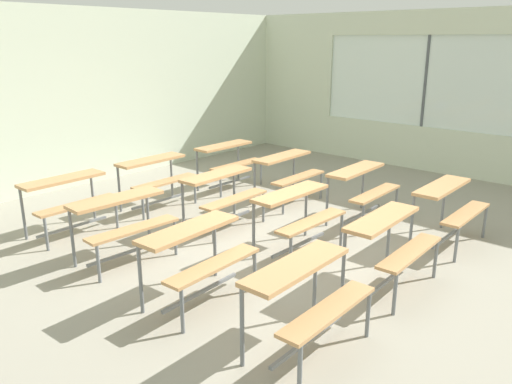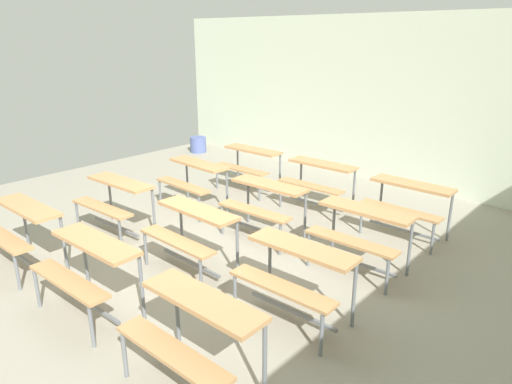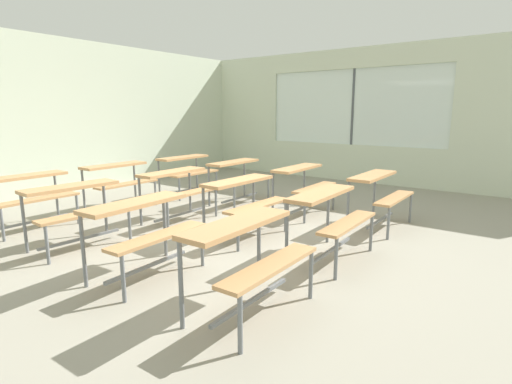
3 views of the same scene
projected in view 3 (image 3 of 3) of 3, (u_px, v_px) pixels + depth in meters
The scene contains 15 objects.
ground at pixel (228, 238), 5.24m from camera, with size 10.00×9.00×0.05m, color gray.
wall_back at pixel (47, 117), 7.58m from camera, with size 10.00×0.12×3.00m, color beige.
wall_right at pixel (380, 119), 8.80m from camera, with size 0.12×9.00×3.00m.
desk_bench_r0c0 at pixel (248, 245), 3.15m from camera, with size 1.11×0.61×0.74m.
desk_bench_r0c1 at pixel (330, 209), 4.33m from camera, with size 1.12×0.63×0.74m.
desk_bench_r0c2 at pixel (380, 188), 5.55m from camera, with size 1.11×0.61×0.74m.
desk_bench_r1c0 at pixel (143, 220), 3.87m from camera, with size 1.13×0.64×0.74m.
desk_bench_r1c1 at pixel (245, 194), 5.12m from camera, with size 1.11×0.60×0.74m.
desk_bench_r1c2 at pixel (303, 179), 6.29m from camera, with size 1.12×0.62×0.74m.
desk_bench_r2c0 at pixel (76, 201), 4.72m from camera, with size 1.13×0.64×0.74m.
desk_bench_r2c1 at pixel (178, 183), 5.87m from camera, with size 1.12×0.63×0.74m.
desk_bench_r2c2 at pixel (238, 172), 7.02m from camera, with size 1.11×0.61×0.74m.
desk_bench_r3c0 at pixel (29, 189), 5.47m from camera, with size 1.11×0.61×0.74m.
desk_bench_r3c1 at pixel (119, 175), 6.62m from camera, with size 1.11×0.61×0.74m.
desk_bench_r3c2 at pixel (187, 166), 7.75m from camera, with size 1.10×0.59×0.74m.
Camera 3 is at (-3.80, -3.30, 1.60)m, focal length 28.00 mm.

